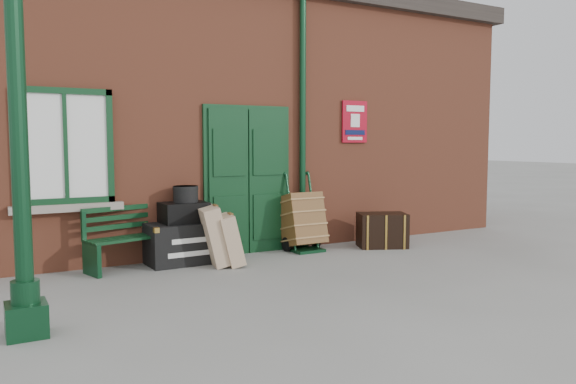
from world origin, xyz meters
TOP-DOWN VIEW (x-y plane):
  - ground at (0.00, 0.00)m, footprint 80.00×80.00m
  - station_building at (-0.00, 3.49)m, footprint 10.30×4.30m
  - canopy_column at (-3.60, -1.00)m, footprint 0.34×0.34m
  - bench at (-2.05, 1.32)m, footprint 1.48×0.80m
  - houdini_trunk at (-1.34, 1.25)m, footprint 1.17×0.67m
  - strongbox at (-1.39, 1.25)m, footprint 0.65×0.48m
  - hatbox at (-1.36, 1.25)m, footprint 0.36×0.36m
  - suitcase_back at (-1.09, 0.87)m, footprint 0.49×0.63m
  - suitcase_front at (-0.91, 0.77)m, footprint 0.44×0.57m
  - porter_trolley at (0.54, 1.23)m, footprint 0.60×0.64m
  - dark_trunk at (1.81, 0.84)m, footprint 0.91×0.77m

SIDE VIEW (x-z plane):
  - ground at x=0.00m, z-range 0.00..0.00m
  - dark_trunk at x=1.81m, z-range 0.00..0.55m
  - houdini_trunk at x=-1.34m, z-range 0.00..0.57m
  - suitcase_front at x=-0.91m, z-range 0.00..0.72m
  - suitcase_back at x=-1.09m, z-range 0.00..0.83m
  - bench at x=-2.05m, z-range 0.00..0.88m
  - porter_trolley at x=0.54m, z-range -0.14..1.07m
  - strongbox at x=-1.39m, z-range 0.57..0.86m
  - hatbox at x=-1.36m, z-range 0.86..1.09m
  - canopy_column at x=-3.60m, z-range -0.40..3.21m
  - station_building at x=0.00m, z-range -0.02..4.34m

